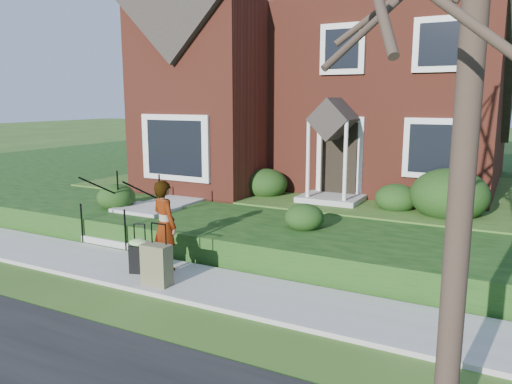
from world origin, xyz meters
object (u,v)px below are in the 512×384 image
Objects in this scene: woman at (165,225)px; suitcase_olive at (157,265)px; front_steps at (134,219)px; suitcase_black at (139,254)px.

suitcase_olive is (0.40, -0.76, -0.49)m from woman.
suitcase_black is at bearing -46.29° from front_steps.
suitcase_black is (-0.29, -0.42, -0.50)m from woman.
front_steps is 1.83× the size of suitcase_olive.
suitcase_olive is at bearing -41.92° from front_steps.
woman is (2.18, -1.56, 0.47)m from front_steps.
woman is 0.71m from suitcase_black.
front_steps reaches higher than suitcase_olive.
suitcase_olive reaches higher than suitcase_black.
front_steps is at bearing 115.08° from suitcase_black.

